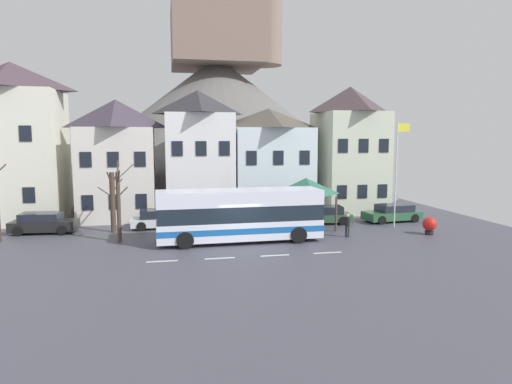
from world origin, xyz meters
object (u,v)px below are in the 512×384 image
at_px(pedestrian_02, 293,220).
at_px(bare_tree_00, 119,203).
at_px(parked_car_02, 161,219).
at_px(townhouse_00, 14,143).
at_px(pedestrian_00, 306,220).
at_px(hilltop_castle, 217,122).
at_px(bare_tree_01, 113,201).
at_px(townhouse_02, 198,154).
at_px(parked_car_03, 393,213).
at_px(parked_car_00, 43,223).
at_px(harbour_buoy, 429,225).
at_px(flagpole, 397,168).
at_px(transit_bus, 240,216).
at_px(townhouse_04, 349,150).
at_px(public_bench, 294,215).
at_px(bus_shelter, 306,186).
at_px(pedestrian_01, 347,223).
at_px(townhouse_01, 117,160).
at_px(townhouse_03, 268,161).
at_px(parked_car_01, 322,215).

bearing_deg(pedestrian_02, bare_tree_00, -174.77).
distance_m(parked_car_02, bare_tree_00, 5.00).
distance_m(townhouse_00, pedestrian_00, 22.60).
xyz_separation_m(hilltop_castle, bare_tree_01, (-9.75, -23.10, -6.15)).
relative_size(hilltop_castle, bare_tree_00, 8.45).
relative_size(townhouse_02, parked_car_03, 2.26).
bearing_deg(parked_car_02, parked_car_00, -179.13).
xyz_separation_m(hilltop_castle, harbour_buoy, (10.76, -28.00, -7.60)).
bearing_deg(flagpole, transit_bus, -169.26).
distance_m(townhouse_00, transit_bus, 19.11).
xyz_separation_m(parked_car_00, parked_car_02, (7.71, 0.22, -0.02)).
bearing_deg(bare_tree_00, townhouse_04, 25.41).
height_order(townhouse_04, public_bench, townhouse_04).
height_order(bus_shelter, pedestrian_01, bus_shelter).
bearing_deg(pedestrian_00, townhouse_04, 51.73).
bearing_deg(bare_tree_01, townhouse_01, 91.63).
distance_m(townhouse_04, bare_tree_00, 20.66).
distance_m(parked_car_00, pedestrian_02, 16.78).
bearing_deg(harbour_buoy, townhouse_03, 127.14).
height_order(pedestrian_00, bare_tree_00, bare_tree_00).
relative_size(parked_car_03, harbour_buoy, 3.84).
bearing_deg(bare_tree_01, townhouse_04, 16.32).
bearing_deg(pedestrian_00, townhouse_00, 157.73).
bearing_deg(pedestrian_02, parked_car_02, 161.40).
height_order(townhouse_00, townhouse_04, townhouse_00).
xyz_separation_m(townhouse_02, bus_shelter, (6.99, -7.02, -2.13)).
bearing_deg(townhouse_03, transit_bus, -111.71).
bearing_deg(bare_tree_00, parked_car_03, 9.15).
height_order(townhouse_03, pedestrian_01, townhouse_03).
distance_m(townhouse_01, townhouse_03, 12.31).
xyz_separation_m(townhouse_00, townhouse_03, (19.75, 0.35, -1.57)).
relative_size(bus_shelter, parked_car_02, 0.84).
relative_size(pedestrian_00, public_bench, 0.93).
xyz_separation_m(pedestrian_01, pedestrian_02, (-2.91, 2.45, -0.11)).
distance_m(hilltop_castle, public_bench, 23.30).
bearing_deg(parked_car_01, bare_tree_01, 8.22).
bearing_deg(townhouse_01, parked_car_02, -54.12).
relative_size(parked_car_00, bare_tree_01, 1.02).
bearing_deg(public_bench, hilltop_castle, 98.73).
bearing_deg(townhouse_01, bus_shelter, -26.00).
bearing_deg(parked_car_02, townhouse_03, 29.77).
bearing_deg(parked_car_00, pedestrian_01, -10.48).
distance_m(public_bench, flagpole, 8.29).
bearing_deg(townhouse_04, parked_car_00, -168.15).
relative_size(hilltop_castle, parked_car_02, 9.82).
xyz_separation_m(townhouse_01, parked_car_02, (3.29, -4.55, -3.99)).
xyz_separation_m(townhouse_01, townhouse_02, (6.34, 0.52, 0.44)).
distance_m(townhouse_02, harbour_buoy, 18.49).
relative_size(townhouse_02, pedestrian_01, 6.66).
height_order(townhouse_03, bus_shelter, townhouse_03).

